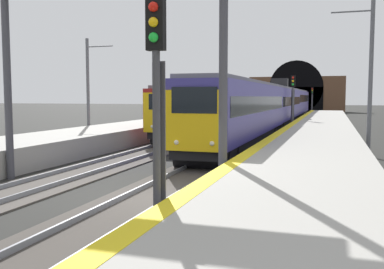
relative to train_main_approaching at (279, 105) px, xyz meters
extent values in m
plane|color=black|center=(-33.12, 0.00, -2.32)|extent=(320.00, 320.00, 0.00)
cube|color=#9E9B93|center=(-33.12, -4.38, -1.77)|extent=(112.00, 4.56, 1.10)
cube|color=yellow|center=(-33.12, -2.35, -1.22)|extent=(112.00, 0.50, 0.01)
cube|color=#423D38|center=(-33.12, 0.00, -2.29)|extent=(160.00, 2.97, 0.06)
cube|color=gray|center=(-33.12, 0.72, -2.19)|extent=(160.00, 0.07, 0.15)
cube|color=gray|center=(-33.12, -0.72, -2.19)|extent=(160.00, 0.07, 0.15)
cube|color=#4C4742|center=(-33.12, 4.54, -2.29)|extent=(160.00, 2.93, 0.06)
cube|color=gray|center=(-33.12, 5.25, -2.19)|extent=(160.00, 0.07, 0.15)
cube|color=gray|center=(-33.12, 3.82, -2.19)|extent=(160.00, 0.07, 0.15)
cube|color=navy|center=(-19.37, 0.00, 0.09)|extent=(18.75, 2.79, 2.94)
cube|color=black|center=(-19.37, 0.00, 0.40)|extent=(18.00, 2.82, 0.88)
cube|color=slate|center=(-19.37, 0.00, 1.66)|extent=(18.19, 2.38, 0.20)
cube|color=black|center=(-19.37, 0.00, -1.56)|extent=(18.37, 2.46, 0.50)
cylinder|color=black|center=(-27.53, 0.03, -1.88)|extent=(0.90, 2.51, 0.89)
cylinder|color=black|center=(-25.73, 0.02, -1.88)|extent=(0.90, 2.51, 0.89)
cylinder|color=black|center=(-13.02, -0.02, -1.88)|extent=(0.90, 2.51, 0.89)
cylinder|color=black|center=(-11.22, -0.03, -1.88)|extent=(0.90, 2.51, 0.89)
cube|color=#E5B20F|center=(-28.78, 0.03, -0.14)|extent=(0.13, 2.62, 2.47)
cube|color=black|center=(-28.83, 0.03, 0.68)|extent=(0.05, 1.91, 1.06)
sphere|color=#F2EACC|center=(-28.85, -0.72, -1.03)|extent=(0.20, 0.20, 0.20)
sphere|color=#F2EACC|center=(-28.84, 0.78, -1.03)|extent=(0.20, 0.20, 0.20)
cube|color=navy|center=(-0.09, 0.00, 0.09)|extent=(18.75, 2.79, 2.94)
cube|color=black|center=(-0.09, 0.00, 0.38)|extent=(18.00, 2.82, 0.83)
cube|color=slate|center=(-0.09, 0.00, 1.66)|extent=(18.19, 2.38, 0.20)
cube|color=black|center=(-0.09, 0.00, -1.56)|extent=(18.37, 2.46, 0.50)
cylinder|color=black|center=(-8.54, 0.03, -1.88)|extent=(0.90, 2.51, 0.89)
cylinder|color=black|center=(-6.74, 0.02, -1.88)|extent=(0.90, 2.51, 0.89)
cylinder|color=black|center=(6.56, -0.02, -1.88)|extent=(0.90, 2.51, 0.89)
cylinder|color=black|center=(8.36, -0.03, -1.88)|extent=(0.90, 2.51, 0.89)
cube|color=navy|center=(19.20, 0.00, 0.09)|extent=(18.75, 2.79, 2.94)
cube|color=black|center=(19.20, 0.00, 0.56)|extent=(18.00, 2.82, 0.97)
cube|color=slate|center=(19.20, 0.00, 1.66)|extent=(18.19, 2.38, 0.20)
cube|color=black|center=(19.20, 0.00, -1.56)|extent=(18.37, 2.46, 0.50)
cylinder|color=black|center=(11.11, 0.03, -1.88)|extent=(0.90, 2.51, 0.89)
cylinder|color=black|center=(12.91, 0.02, -1.88)|extent=(0.90, 2.51, 0.89)
cylinder|color=black|center=(25.48, -0.02, -1.88)|extent=(0.90, 2.51, 0.89)
cylinder|color=black|center=(27.28, -0.03, -1.88)|extent=(0.90, 2.51, 0.89)
cube|color=black|center=(-0.09, 0.00, 2.21)|extent=(1.31, 1.64, 0.90)
cube|color=maroon|center=(-10.71, 4.54, -0.01)|extent=(20.95, 3.27, 2.63)
cube|color=black|center=(-10.71, 4.54, 0.22)|extent=(20.12, 3.28, 0.76)
cube|color=slate|center=(-10.71, 4.54, 1.41)|extent=(20.32, 2.84, 0.20)
cube|color=black|center=(-10.71, 4.54, -1.51)|extent=(20.53, 2.93, 0.52)
cylinder|color=black|center=(-19.86, 4.33, -1.85)|extent=(1.01, 2.59, 0.95)
cylinder|color=black|center=(-18.06, 4.37, -1.85)|extent=(1.01, 2.59, 0.95)
cylinder|color=black|center=(-3.36, 4.71, -1.85)|extent=(1.01, 2.59, 0.95)
cylinder|color=black|center=(-1.56, 4.75, -1.85)|extent=(1.01, 2.59, 0.95)
cube|color=#E5B20F|center=(-21.20, 4.30, -0.13)|extent=(0.18, 2.69, 2.39)
cube|color=black|center=(-21.25, 4.30, 0.52)|extent=(0.08, 1.96, 0.95)
sphere|color=#F2EACC|center=(-21.24, 3.53, -0.97)|extent=(0.20, 0.20, 0.20)
sphere|color=#F2EACC|center=(-21.28, 5.07, -0.97)|extent=(0.20, 0.20, 0.20)
cube|color=maroon|center=(10.71, 4.54, -0.01)|extent=(20.95, 3.27, 2.63)
cube|color=black|center=(10.71, 4.54, 0.31)|extent=(20.12, 3.28, 0.76)
cube|color=slate|center=(10.71, 4.54, 1.41)|extent=(20.32, 2.84, 0.20)
cube|color=black|center=(10.71, 4.54, -1.51)|extent=(20.53, 2.93, 0.52)
cylinder|color=black|center=(1.76, 4.33, -1.85)|extent=(1.01, 2.59, 0.95)
cylinder|color=black|center=(3.56, 4.37, -1.85)|extent=(1.01, 2.59, 0.95)
cylinder|color=black|center=(17.87, 4.70, -1.85)|extent=(1.01, 2.59, 0.95)
cylinder|color=black|center=(19.67, 4.74, -1.85)|extent=(1.01, 2.59, 0.95)
cube|color=maroon|center=(32.14, 4.54, -0.01)|extent=(20.95, 3.27, 2.63)
cube|color=black|center=(32.14, 4.54, 0.28)|extent=(20.12, 3.28, 0.81)
cube|color=slate|center=(32.14, 4.54, 1.41)|extent=(20.32, 2.84, 0.20)
cube|color=black|center=(32.14, 4.54, -1.51)|extent=(20.53, 2.93, 0.52)
cylinder|color=black|center=(22.64, 4.32, -1.85)|extent=(1.01, 2.59, 0.95)
cylinder|color=black|center=(24.44, 4.36, -1.85)|extent=(1.01, 2.59, 0.95)
cylinder|color=black|center=(39.84, 4.71, -1.85)|extent=(1.01, 2.59, 0.95)
cylinder|color=black|center=(41.64, 4.75, -1.85)|extent=(1.01, 2.59, 0.95)
cube|color=black|center=(10.71, 4.54, 1.96)|extent=(1.34, 1.71, 0.90)
cylinder|color=#38383D|center=(-37.12, -1.78, -0.28)|extent=(0.16, 0.16, 4.08)
cube|color=black|center=(-37.12, -1.78, 2.28)|extent=(0.20, 0.38, 1.05)
cube|color=#38383D|center=(-36.98, -1.78, -0.28)|extent=(0.04, 0.28, 3.67)
sphere|color=red|center=(-37.25, -1.78, 2.60)|extent=(0.20, 0.20, 0.20)
sphere|color=yellow|center=(-37.25, -1.78, 2.30)|extent=(0.20, 0.20, 0.20)
sphere|color=green|center=(-37.25, -1.78, 2.00)|extent=(0.20, 0.20, 0.20)
cylinder|color=#4C4C54|center=(-5.17, -1.78, -0.33)|extent=(0.16, 0.16, 3.98)
cube|color=black|center=(-5.17, -1.78, 2.19)|extent=(0.20, 0.38, 1.05)
cube|color=#4C4C54|center=(-5.03, -1.78, -0.33)|extent=(0.04, 0.28, 3.59)
sphere|color=red|center=(-5.30, -1.78, 2.51)|extent=(0.20, 0.20, 0.20)
sphere|color=yellow|center=(-5.30, -1.78, 2.21)|extent=(0.20, 0.20, 0.20)
sphere|color=green|center=(-5.30, -1.78, 1.91)|extent=(0.20, 0.20, 0.20)
cylinder|color=#38383D|center=(33.08, -1.78, -0.49)|extent=(0.16, 0.16, 3.66)
cube|color=black|center=(33.08, -1.78, 1.86)|extent=(0.20, 0.38, 1.05)
cube|color=#38383D|center=(33.22, -1.78, -0.49)|extent=(0.04, 0.28, 3.29)
sphere|color=red|center=(32.95, -1.78, 2.18)|extent=(0.20, 0.20, 0.20)
sphere|color=yellow|center=(32.95, -1.78, 1.88)|extent=(0.20, 0.20, 0.20)
sphere|color=green|center=(32.95, -1.78, 1.58)|extent=(0.20, 0.20, 0.20)
cylinder|color=#3F3F47|center=(-31.86, 6.44, 1.38)|extent=(0.28, 0.28, 7.40)
cylinder|color=#3F3F47|center=(-31.86, -1.90, 1.38)|extent=(0.28, 0.28, 7.40)
cube|color=brown|center=(50.61, 2.27, 1.37)|extent=(2.63, 19.85, 7.38)
cube|color=black|center=(49.25, 2.27, 0.26)|extent=(0.12, 11.12, 5.17)
cylinder|color=black|center=(49.25, 2.27, 2.84)|extent=(0.12, 11.12, 11.12)
cylinder|color=#595B60|center=(-17.65, 11.59, 1.32)|extent=(0.22, 0.22, 7.29)
cylinder|color=#595B60|center=(-17.65, 10.58, 4.36)|extent=(0.08, 2.02, 0.08)
cylinder|color=#595B60|center=(-20.99, -7.06, 1.74)|extent=(0.22, 0.22, 8.13)
cylinder|color=#595B60|center=(-20.99, -6.03, 5.20)|extent=(0.08, 2.05, 0.08)
camera|label=1|loc=(-45.47, -5.24, 0.82)|focal=40.95mm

